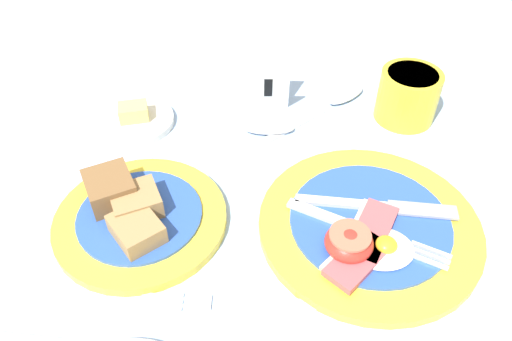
# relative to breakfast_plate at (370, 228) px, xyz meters

# --- Properties ---
(ground_plane) EXTENTS (3.00, 3.00, 0.00)m
(ground_plane) POSITION_rel_breakfast_plate_xyz_m (-0.10, 0.01, -0.01)
(ground_plane) COLOR #93B2DB
(breakfast_plate) EXTENTS (0.25, 0.25, 0.04)m
(breakfast_plate) POSITION_rel_breakfast_plate_xyz_m (0.00, 0.00, 0.00)
(breakfast_plate) COLOR yellow
(breakfast_plate) RESTS_ON ground_plane
(bread_plate) EXTENTS (0.20, 0.20, 0.05)m
(bread_plate) POSITION_rel_breakfast_plate_xyz_m (-0.26, 0.02, 0.00)
(bread_plate) COLOR yellow
(bread_plate) RESTS_ON ground_plane
(sugar_cup) EXTENTS (0.08, 0.08, 0.07)m
(sugar_cup) POSITION_rel_breakfast_plate_xyz_m (0.09, 0.22, 0.03)
(sugar_cup) COLOR yellow
(sugar_cup) RESTS_ON ground_plane
(butter_dish) EXTENTS (0.11, 0.11, 0.03)m
(butter_dish) POSITION_rel_breakfast_plate_xyz_m (-0.30, 0.20, -0.00)
(butter_dish) COLOR silver
(butter_dish) RESTS_ON ground_plane
(number_card) EXTENTS (0.06, 0.05, 0.07)m
(number_card) POSITION_rel_breakfast_plate_xyz_m (-0.11, 0.25, 0.03)
(number_card) COLOR white
(number_card) RESTS_ON ground_plane
(teaspoon_by_saucer) EXTENTS (0.19, 0.03, 0.01)m
(teaspoon_by_saucer) POSITION_rel_breakfast_plate_xyz_m (-0.08, 0.19, -0.01)
(teaspoon_by_saucer) COLOR silver
(teaspoon_by_saucer) RESTS_ON ground_plane
(teaspoon_stray) EXTENTS (0.16, 0.14, 0.01)m
(teaspoon_stray) POSITION_rel_breakfast_plate_xyz_m (-0.01, 0.25, -0.01)
(teaspoon_stray) COLOR silver
(teaspoon_stray) RESTS_ON ground_plane
(fork_on_cloth) EXTENTS (0.19, 0.02, 0.01)m
(fork_on_cloth) POSITION_rel_breakfast_plate_xyz_m (-0.15, -0.09, -0.01)
(fork_on_cloth) COLOR silver
(fork_on_cloth) RESTS_ON ground_plane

